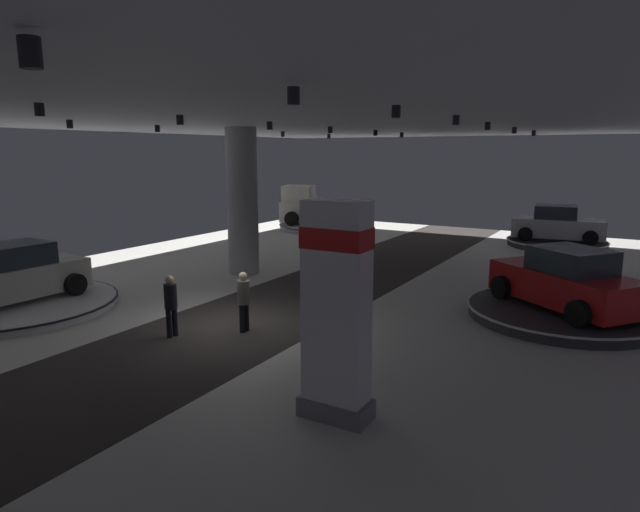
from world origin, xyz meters
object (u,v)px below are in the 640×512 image
object	(u,v)px
display_platform_mid_right	(563,312)
pickup_truck_deep_left	(321,208)
display_car_mid_right	(566,281)
display_platform_deep_right	(556,243)
column_left	(242,202)
display_platform_deep_left	(326,226)
visitor_walking_far	(244,298)
display_platform_near_left	(13,305)
visitor_walking_near	(171,302)
brand_sign_pylon	(336,309)
display_car_near_left	(11,276)
display_car_deep_right	(557,225)

from	to	relation	value
display_platform_mid_right	pickup_truck_deep_left	size ratio (longest dim) A/B	0.91
display_car_mid_right	display_platform_deep_right	world-z (taller)	display_car_mid_right
column_left	display_platform_deep_left	bearing A→B (deg)	105.19
display_platform_deep_right	visitor_walking_far	distance (m)	18.82
display_car_mid_right	display_platform_near_left	distance (m)	16.03
column_left	visitor_walking_near	bearing A→B (deg)	-65.89
column_left	display_platform_near_left	xyz separation A→B (m)	(-2.86, -7.41, -2.61)
brand_sign_pylon	display_platform_mid_right	world-z (taller)	brand_sign_pylon
display_platform_near_left	display_platform_deep_left	bearing A→B (deg)	91.29
display_platform_mid_right	display_platform_deep_right	xyz separation A→B (m)	(-1.76, 12.63, -0.01)
display_car_mid_right	display_car_near_left	xyz separation A→B (m)	(-14.25, -7.24, -0.07)
column_left	display_car_mid_right	world-z (taller)	column_left
display_platform_mid_right	display_platform_near_left	world-z (taller)	display_platform_mid_right
display_car_near_left	visitor_walking_near	size ratio (longest dim) A/B	2.69
display_platform_deep_left	brand_sign_pylon	bearing A→B (deg)	-59.84
display_platform_mid_right	display_platform_deep_left	size ratio (longest dim) A/B	0.92
display_platform_mid_right	visitor_walking_near	xyz separation A→B (m)	(-8.34, -6.67, 0.73)
display_platform_mid_right	display_platform_near_left	size ratio (longest dim) A/B	0.88
display_car_near_left	brand_sign_pylon	bearing A→B (deg)	-5.13
display_platform_deep_left	display_platform_near_left	distance (m)	19.57
visitor_walking_far	visitor_walking_near	bearing A→B (deg)	-137.12
brand_sign_pylon	display_platform_near_left	world-z (taller)	brand_sign_pylon
display_car_deep_right	pickup_truck_deep_left	size ratio (longest dim) A/B	0.77
pickup_truck_deep_left	brand_sign_pylon	bearing A→B (deg)	-59.08
display_car_mid_right	visitor_walking_near	bearing A→B (deg)	-141.49
brand_sign_pylon	display_car_mid_right	xyz separation A→B (m)	(2.75, 8.28, -0.91)
display_platform_deep_left	pickup_truck_deep_left	world-z (taller)	pickup_truck_deep_left
visitor_walking_near	visitor_walking_far	xyz separation A→B (m)	(1.33, 1.24, 0.00)
display_platform_mid_right	visitor_walking_near	distance (m)	10.70
display_platform_mid_right	display_car_deep_right	size ratio (longest dim) A/B	1.19
display_platform_deep_left	display_car_near_left	xyz separation A→B (m)	(0.44, -19.53, 0.85)
display_car_mid_right	display_car_near_left	world-z (taller)	display_car_mid_right
display_car_deep_right	visitor_walking_far	bearing A→B (deg)	-106.11
display_platform_mid_right	brand_sign_pylon	bearing A→B (deg)	-108.17
display_car_mid_right	display_platform_deep_right	bearing A→B (deg)	98.03
column_left	display_platform_deep_left	xyz separation A→B (m)	(-3.30, 12.15, -2.59)
display_car_mid_right	display_car_deep_right	bearing A→B (deg)	98.17
column_left	brand_sign_pylon	world-z (taller)	column_left
display_car_deep_right	display_car_near_left	xyz separation A→B (m)	(-12.44, -19.89, -0.06)
display_platform_mid_right	pickup_truck_deep_left	world-z (taller)	pickup_truck_deep_left
display_platform_deep_left	display_platform_deep_right	bearing A→B (deg)	1.59
column_left	display_car_deep_right	xyz separation A→B (m)	(9.58, 12.51, -1.68)
display_platform_deep_left	visitor_walking_near	bearing A→B (deg)	-71.50
column_left	display_car_deep_right	world-z (taller)	column_left
display_platform_deep_left	visitor_walking_far	bearing A→B (deg)	-66.58
display_platform_deep_right	pickup_truck_deep_left	bearing A→B (deg)	-177.97
display_platform_deep_right	pickup_truck_deep_left	distance (m)	13.26
display_platform_mid_right	display_car_near_left	world-z (taller)	display_car_near_left
column_left	visitor_walking_far	bearing A→B (deg)	-51.81
display_platform_deep_right	visitor_walking_near	distance (m)	20.40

